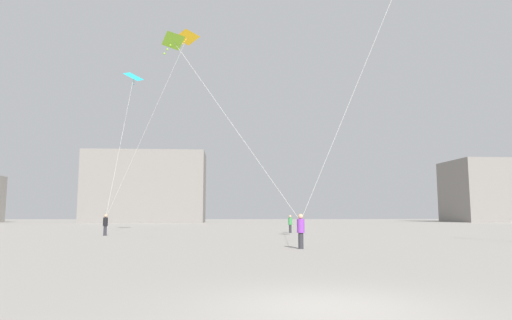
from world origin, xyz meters
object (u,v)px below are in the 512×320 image
object	(u,v)px
person_in_purple	(301,230)
building_centre_hall	(146,187)
kite_cyan_delta	(134,78)
kite_amber_delta	(185,42)
building_right_hall	(482,191)
person_in_black	(105,224)
kite_lime_delta	(176,45)
person_in_green	(290,223)

from	to	relation	value
person_in_purple	building_centre_hall	size ratio (longest dim) A/B	0.07
kite_cyan_delta	kite_amber_delta	bearing A→B (deg)	-55.53
building_centre_hall	building_right_hall	world-z (taller)	building_centre_hall
building_centre_hall	building_right_hall	xyz separation A→B (m)	(72.00, 2.18, -0.49)
person_in_black	building_centre_hall	xyz separation A→B (m)	(-7.65, 57.11, 6.26)
kite_amber_delta	person_in_black	bearing A→B (deg)	154.21
kite_lime_delta	building_centre_hall	distance (m)	73.22
person_in_black	kite_amber_delta	bearing A→B (deg)	37.66
person_in_purple	kite_lime_delta	size ratio (longest dim) A/B	0.18
person_in_green	kite_amber_delta	size ratio (longest dim) A/B	0.11
kite_cyan_delta	building_centre_hall	size ratio (longest dim) A/B	0.56
kite_amber_delta	building_right_hall	bearing A→B (deg)	46.95
person_in_purple	building_centre_hall	xyz separation A→B (m)	(-20.65, 71.20, 6.25)
kite_lime_delta	person_in_purple	bearing A→B (deg)	4.79
person_in_green	kite_lime_delta	xyz separation A→B (m)	(-7.97, -18.96, 8.85)
kite_lime_delta	building_right_hall	xyz separation A→B (m)	(57.37, 73.88, -3.05)
kite_lime_delta	building_centre_hall	size ratio (longest dim) A/B	0.37
building_centre_hall	person_in_purple	bearing A→B (deg)	-73.83
building_right_hall	kite_amber_delta	bearing A→B (deg)	-133.05
person_in_green	kite_cyan_delta	world-z (taller)	kite_cyan_delta
person_in_green	building_centre_hall	bearing A→B (deg)	13.47
person_in_purple	person_in_green	distance (m)	18.55
person_in_green	building_centre_hall	world-z (taller)	building_centre_hall
kite_cyan_delta	building_right_hall	xyz separation A→B (m)	(63.71, 54.22, -7.42)
person_in_green	kite_cyan_delta	size ratio (longest dim) A/B	0.12
person_in_black	kite_cyan_delta	distance (m)	14.15
person_in_black	building_centre_hall	world-z (taller)	building_centre_hall
kite_lime_delta	building_right_hall	size ratio (longest dim) A/B	0.65
person_in_black	building_right_hall	distance (m)	87.70
person_in_purple	kite_cyan_delta	xyz separation A→B (m)	(-12.36, 19.16, 13.18)
kite_amber_delta	building_centre_hall	world-z (taller)	kite_amber_delta
kite_cyan_delta	building_right_hall	size ratio (longest dim) A/B	0.98
kite_lime_delta	kite_amber_delta	xyz separation A→B (m)	(-0.81, 11.60, 4.79)
person_in_black	person_in_green	size ratio (longest dim) A/B	1.04
kite_cyan_delta	building_centre_hall	bearing A→B (deg)	99.05
kite_lime_delta	kite_amber_delta	bearing A→B (deg)	94.00
kite_cyan_delta	building_right_hall	world-z (taller)	kite_cyan_delta
person_in_green	kite_amber_delta	world-z (taller)	kite_amber_delta
building_centre_hall	kite_cyan_delta	bearing A→B (deg)	-80.95
person_in_black	kite_cyan_delta	world-z (taller)	kite_cyan_delta
building_centre_hall	kite_amber_delta	bearing A→B (deg)	-77.05
person_in_green	kite_lime_delta	world-z (taller)	kite_lime_delta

